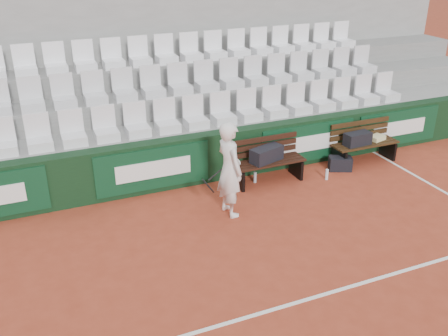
% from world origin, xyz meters
% --- Properties ---
extents(ground, '(80.00, 80.00, 0.00)m').
position_xyz_m(ground, '(0.00, 0.00, 0.00)').
color(ground, '#A13B24').
rests_on(ground, ground).
extents(court_baseline, '(18.00, 0.06, 0.01)m').
position_xyz_m(court_baseline, '(0.00, 0.00, 0.00)').
color(court_baseline, white).
rests_on(court_baseline, ground).
extents(back_barrier, '(18.00, 0.34, 1.00)m').
position_xyz_m(back_barrier, '(0.07, 3.99, 0.50)').
color(back_barrier, black).
rests_on(back_barrier, ground).
extents(grandstand_tier_front, '(18.00, 0.95, 1.00)m').
position_xyz_m(grandstand_tier_front, '(0.00, 4.62, 0.50)').
color(grandstand_tier_front, gray).
rests_on(grandstand_tier_front, ground).
extents(grandstand_tier_mid, '(18.00, 0.95, 1.45)m').
position_xyz_m(grandstand_tier_mid, '(0.00, 5.58, 0.72)').
color(grandstand_tier_mid, gray).
rests_on(grandstand_tier_mid, ground).
extents(grandstand_tier_back, '(18.00, 0.95, 1.90)m').
position_xyz_m(grandstand_tier_back, '(0.00, 6.53, 0.95)').
color(grandstand_tier_back, gray).
rests_on(grandstand_tier_back, ground).
extents(grandstand_rear_wall, '(18.00, 0.30, 4.40)m').
position_xyz_m(grandstand_rear_wall, '(0.00, 7.15, 2.20)').
color(grandstand_rear_wall, '#969794').
rests_on(grandstand_rear_wall, ground).
extents(seat_row_front, '(11.90, 0.44, 0.63)m').
position_xyz_m(seat_row_front, '(0.00, 4.45, 1.31)').
color(seat_row_front, silver).
rests_on(seat_row_front, grandstand_tier_front).
extents(seat_row_mid, '(11.90, 0.44, 0.63)m').
position_xyz_m(seat_row_mid, '(0.00, 5.40, 1.77)').
color(seat_row_mid, silver).
rests_on(seat_row_mid, grandstand_tier_mid).
extents(seat_row_back, '(11.90, 0.44, 0.63)m').
position_xyz_m(seat_row_back, '(0.00, 6.35, 2.21)').
color(seat_row_back, white).
rests_on(seat_row_back, grandstand_tier_back).
extents(bench_left, '(1.50, 0.56, 0.45)m').
position_xyz_m(bench_left, '(2.05, 3.46, 0.23)').
color(bench_left, black).
rests_on(bench_left, ground).
extents(bench_right, '(1.50, 0.56, 0.45)m').
position_xyz_m(bench_right, '(4.44, 3.51, 0.23)').
color(bench_right, '#372210').
rests_on(bench_right, ground).
extents(sports_bag_left, '(0.74, 0.49, 0.29)m').
position_xyz_m(sports_bag_left, '(2.02, 3.47, 0.60)').
color(sports_bag_left, black).
rests_on(sports_bag_left, bench_left).
extents(sports_bag_right, '(0.60, 0.31, 0.27)m').
position_xyz_m(sports_bag_right, '(4.21, 3.49, 0.59)').
color(sports_bag_right, black).
rests_on(sports_bag_right, bench_right).
extents(towel, '(0.39, 0.33, 0.09)m').
position_xyz_m(towel, '(4.78, 3.56, 0.50)').
color(towel, beige).
rests_on(towel, bench_right).
extents(sports_bag_ground, '(0.54, 0.45, 0.28)m').
position_xyz_m(sports_bag_ground, '(3.73, 3.36, 0.14)').
color(sports_bag_ground, black).
rests_on(sports_bag_ground, ground).
extents(water_bottle_near, '(0.06, 0.06, 0.22)m').
position_xyz_m(water_bottle_near, '(1.79, 3.51, 0.11)').
color(water_bottle_near, '#AEBEC5').
rests_on(water_bottle_near, ground).
extents(water_bottle_far, '(0.06, 0.06, 0.23)m').
position_xyz_m(water_bottle_far, '(3.20, 3.06, 0.11)').
color(water_bottle_far, silver).
rests_on(water_bottle_far, ground).
extents(tennis_player, '(0.74, 0.68, 1.72)m').
position_xyz_m(tennis_player, '(0.83, 2.59, 0.86)').
color(tennis_player, white).
rests_on(tennis_player, ground).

